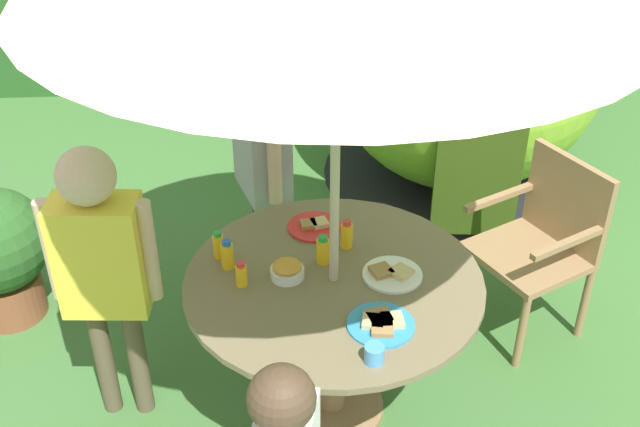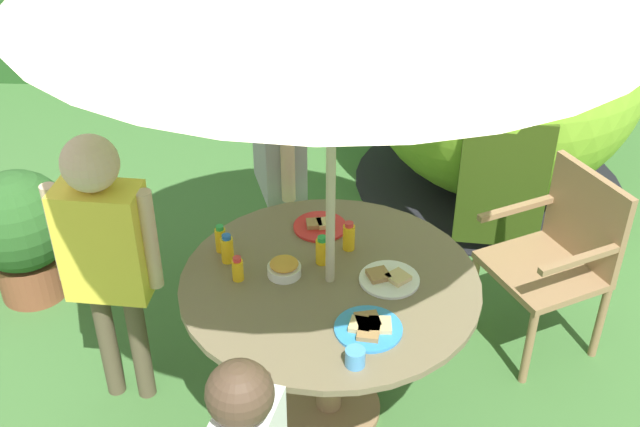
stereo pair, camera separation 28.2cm
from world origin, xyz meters
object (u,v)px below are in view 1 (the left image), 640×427
Objects in this scene: garden_table at (333,308)px; dome_tent at (466,55)px; juice_bottle_mid_right at (323,250)px; cup_near at (374,354)px; juice_bottle_center_front at (227,255)px; juice_bottle_mid_left at (241,275)px; juice_bottle_far_right at (218,246)px; plate_near_right at (392,274)px; wooden_chair at (543,237)px; snack_bowl at (287,270)px; child_in_grey_shirt at (261,145)px; juice_bottle_near_left at (347,235)px; child_in_yellow_shirt at (101,256)px; plate_center_back at (381,323)px; plate_far_left at (314,226)px.

garden_table is 2.27m from dome_tent.
juice_bottle_mid_right is 1.78× the size of cup_near.
juice_bottle_mid_right is at bearing 1.41° from juice_bottle_center_front.
juice_bottle_far_right is at bearing 117.18° from juice_bottle_mid_left.
juice_bottle_mid_left is at bearing -178.12° from plate_near_right.
juice_bottle_mid_right is at bearing -95.70° from wooden_chair.
snack_bowl is at bearing -94.57° from wooden_chair.
snack_bowl is 1.08× the size of juice_bottle_mid_right.
juice_bottle_center_front reaches higher than juice_bottle_mid_right.
snack_bowl is at bearing 172.34° from garden_table.
dome_tent is at bearing 64.45° from garden_table.
child_in_grey_shirt is 10.51× the size of juice_bottle_near_left.
juice_bottle_near_left reaches higher than juice_bottle_mid_right.
wooden_chair is at bearing 23.08° from snack_bowl.
child_in_yellow_shirt is 5.24× the size of plate_center_back.
juice_bottle_mid_left is (-0.36, -0.01, 0.20)m from garden_table.
juice_bottle_center_front is 0.39m from juice_bottle_mid_right.
dome_tent is 1.38× the size of child_in_grey_shirt.
juice_bottle_center_front is at bearing -27.85° from child_in_grey_shirt.
juice_bottle_near_left is 0.49m from juice_bottle_mid_left.
juice_bottle_far_right is 0.21m from juice_bottle_mid_left.
juice_bottle_mid_left is at bearing 135.85° from cup_near.
juice_bottle_center_front is (0.04, -0.07, 0.00)m from juice_bottle_far_right.
plate_far_left is 0.45m from juice_bottle_center_front.
plate_center_back is at bearing -14.38° from child_in_yellow_shirt.
plate_center_back is at bearing 75.09° from cup_near.
juice_bottle_near_left reaches higher than juice_bottle_center_front.
juice_bottle_near_left reaches higher than garden_table.
child_in_grey_shirt is 1.04× the size of child_in_yellow_shirt.
juice_bottle_near_left is at bearing 43.67° from juice_bottle_mid_right.
plate_near_right is (1.15, -0.06, -0.09)m from child_in_yellow_shirt.
wooden_chair reaches higher than cup_near.
child_in_yellow_shirt is 0.56m from juice_bottle_mid_left.
snack_bowl is 0.25m from juice_bottle_center_front.
garden_table is 0.42m from juice_bottle_mid_left.
juice_bottle_near_left is at bearing 99.25° from plate_center_back.
child_in_yellow_shirt is 0.99m from juice_bottle_near_left.
child_in_grey_shirt is at bearing 120.48° from plate_near_right.
juice_bottle_mid_right is at bearing 0.03° from child_in_grey_shirt.
wooden_chair is 1.08m from juice_bottle_near_left.
dome_tent reaches higher than juice_bottle_mid_right.
juice_bottle_center_front is at bearing -120.53° from dome_tent.
snack_bowl is 0.19m from juice_bottle_mid_left.
garden_table is 9.50× the size of juice_bottle_mid_right.
plate_far_left is at bearing 94.82° from juice_bottle_mid_right.
wooden_chair reaches higher than juice_bottle_center_front.
dome_tent is at bearing 54.14° from juice_bottle_center_front.
plate_center_back is 0.70m from juice_bottle_center_front.
plate_near_right is 2.24× the size of juice_bottle_mid_left.
child_in_yellow_shirt is at bearing -176.85° from juice_bottle_mid_right.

